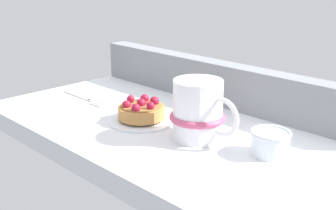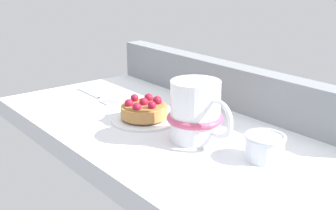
% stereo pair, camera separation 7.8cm
% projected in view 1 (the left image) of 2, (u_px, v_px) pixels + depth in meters
% --- Properties ---
extents(ground_plane, '(0.70, 0.39, 0.04)m').
position_uv_depth(ground_plane, '(161.00, 132.00, 0.84)').
color(ground_plane, silver).
extents(window_rail_back, '(0.68, 0.04, 0.09)m').
position_uv_depth(window_rail_back, '(218.00, 83.00, 0.93)').
color(window_rail_back, gray).
rests_on(window_rail_back, ground_plane).
extents(dessert_plate, '(0.13, 0.13, 0.01)m').
position_uv_depth(dessert_plate, '(142.00, 120.00, 0.83)').
color(dessert_plate, silver).
rests_on(dessert_plate, ground_plane).
extents(raspberry_tart, '(0.09, 0.09, 0.04)m').
position_uv_depth(raspberry_tart, '(141.00, 110.00, 0.83)').
color(raspberry_tart, '#B77F42').
rests_on(raspberry_tart, dessert_plate).
extents(coffee_mug, '(0.13, 0.10, 0.10)m').
position_uv_depth(coffee_mug, '(199.00, 111.00, 0.74)').
color(coffee_mug, white).
rests_on(coffee_mug, ground_plane).
extents(dessert_fork, '(0.15, 0.02, 0.01)m').
position_uv_depth(dessert_fork, '(84.00, 98.00, 0.97)').
color(dessert_fork, silver).
rests_on(dessert_fork, ground_plane).
extents(sugar_bowl, '(0.06, 0.06, 0.04)m').
position_uv_depth(sugar_bowl, '(270.00, 142.00, 0.69)').
color(sugar_bowl, silver).
rests_on(sugar_bowl, ground_plane).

